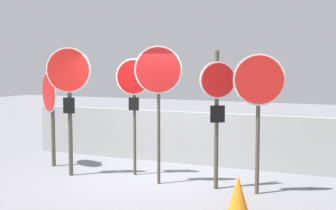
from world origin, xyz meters
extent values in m
plane|color=slate|center=(0.00, 0.00, 0.00)|extent=(40.00, 40.00, 0.00)
cube|color=gray|center=(0.00, 1.79, 0.60)|extent=(7.80, 0.12, 1.21)
cylinder|color=#474238|center=(-2.45, 0.32, 1.04)|extent=(0.09, 0.09, 2.07)
cylinder|color=white|center=(-2.48, 0.27, 1.68)|extent=(0.76, 0.54, 0.91)
cylinder|color=red|center=(-2.49, 0.25, 1.68)|extent=(0.71, 0.50, 0.85)
cylinder|color=#474238|center=(-1.56, -0.26, 1.22)|extent=(0.09, 0.09, 2.45)
cylinder|color=white|center=(-1.53, -0.32, 2.19)|extent=(0.88, 0.33, 0.92)
cylinder|color=red|center=(-1.53, -0.34, 2.19)|extent=(0.82, 0.31, 0.86)
cube|color=black|center=(-1.53, -0.32, 1.46)|extent=(0.23, 0.10, 0.33)
cylinder|color=#474238|center=(-0.37, 0.32, 1.17)|extent=(0.06, 0.06, 2.35)
cylinder|color=white|center=(-0.35, 0.27, 2.05)|extent=(0.73, 0.18, 0.75)
cylinder|color=#AD0F0F|center=(-0.35, 0.25, 2.05)|extent=(0.68, 0.17, 0.69)
cube|color=black|center=(-0.35, 0.27, 1.49)|extent=(0.21, 0.07, 0.27)
cylinder|color=#474238|center=(0.40, -0.14, 1.21)|extent=(0.06, 0.06, 2.42)
cylinder|color=white|center=(0.42, -0.19, 2.20)|extent=(0.87, 0.29, 0.91)
cylinder|color=red|center=(0.42, -0.21, 2.20)|extent=(0.82, 0.28, 0.85)
cylinder|color=#474238|center=(1.52, -0.04, 1.27)|extent=(0.08, 0.08, 2.55)
cylinder|color=white|center=(1.56, -0.09, 2.01)|extent=(0.57, 0.41, 0.68)
cylinder|color=red|center=(1.57, -0.10, 2.01)|extent=(0.52, 0.37, 0.62)
cube|color=black|center=(1.56, -0.09, 1.40)|extent=(0.24, 0.17, 0.31)
cylinder|color=#474238|center=(2.30, -0.07, 1.14)|extent=(0.07, 0.07, 2.28)
cylinder|color=white|center=(2.32, -0.13, 2.03)|extent=(0.86, 0.34, 0.90)
cylinder|color=red|center=(2.32, -0.15, 2.03)|extent=(0.80, 0.32, 0.84)
cone|color=orange|center=(2.31, -1.38, 0.32)|extent=(0.35, 0.35, 0.60)
camera|label=1|loc=(4.16, -8.17, 2.30)|focal=50.00mm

